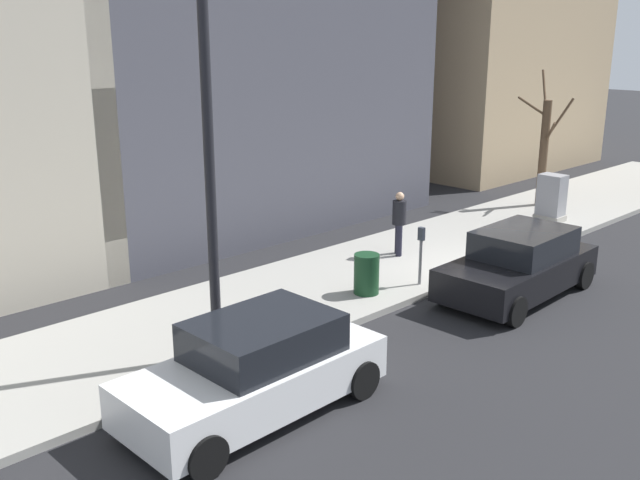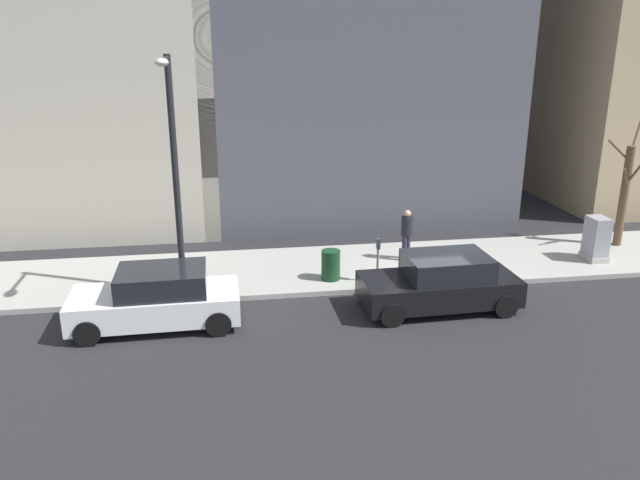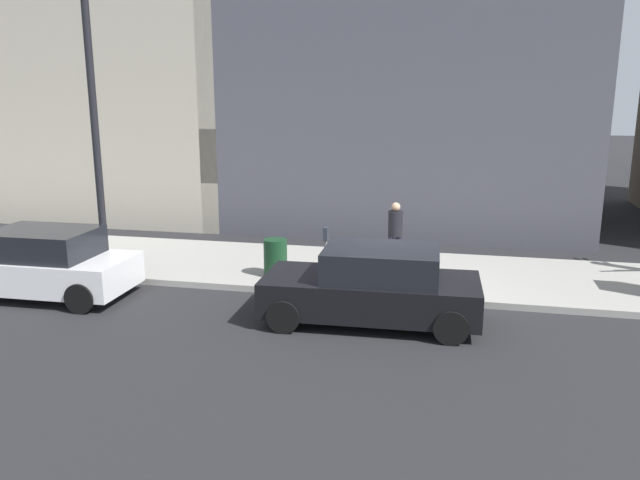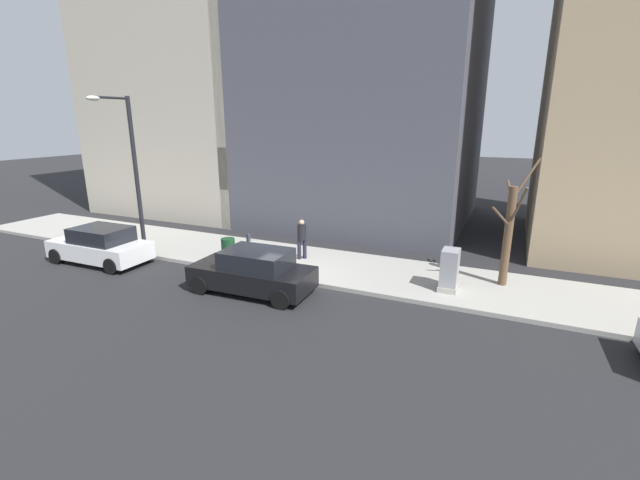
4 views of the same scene
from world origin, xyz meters
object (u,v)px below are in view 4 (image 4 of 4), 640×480
at_px(streetlamp, 130,162).
at_px(office_block_center, 367,57).
at_px(parked_car_black, 253,272).
at_px(parking_meter, 249,247).
at_px(pedestrian_near_meter, 302,237).
at_px(trash_bin, 228,249).
at_px(parked_car_white, 101,246).
at_px(utility_box, 449,270).
at_px(bare_tree, 509,232).

height_order(streetlamp, office_block_center, office_block_center).
relative_size(parked_car_black, parking_meter, 3.15).
xyz_separation_m(parked_car_black, streetlamp, (1.57, 6.93, 3.28)).
bearing_deg(pedestrian_near_meter, streetlamp, -30.98).
height_order(trash_bin, pedestrian_near_meter, pedestrian_near_meter).
relative_size(parked_car_black, pedestrian_near_meter, 2.56).
bearing_deg(trash_bin, parking_meter, -108.85).
bearing_deg(pedestrian_near_meter, parked_car_white, -21.92).
height_order(parked_car_white, pedestrian_near_meter, pedestrian_near_meter).
distance_m(parking_meter, trash_bin, 1.44).
distance_m(utility_box, bare_tree, 2.43).
distance_m(streetlamp, trash_bin, 5.52).
bearing_deg(bare_tree, streetlamp, 98.97).
xyz_separation_m(parked_car_white, office_block_center, (12.71, -7.00, 8.34)).
xyz_separation_m(parked_car_black, utility_box, (2.59, -6.11, 0.11)).
relative_size(parked_car_white, utility_box, 2.96).
relative_size(parked_car_black, streetlamp, 0.65).
bearing_deg(parked_car_black, parking_meter, 35.50).
relative_size(parked_car_black, utility_box, 2.97).
xyz_separation_m(parking_meter, streetlamp, (-0.17, 5.61, 3.04)).
height_order(parked_car_white, office_block_center, office_block_center).
distance_m(parked_car_black, parking_meter, 2.20).
xyz_separation_m(utility_box, streetlamp, (-1.02, 13.04, 3.17)).
bearing_deg(parking_meter, pedestrian_near_meter, -37.46).
bearing_deg(office_block_center, pedestrian_near_meter, -176.76).
bearing_deg(parked_car_black, parked_car_white, 87.74).
bearing_deg(parking_meter, trash_bin, 71.15).
bearing_deg(office_block_center, parking_meter, 175.51).
height_order(utility_box, pedestrian_near_meter, pedestrian_near_meter).
xyz_separation_m(utility_box, bare_tree, (1.30, -1.67, 1.19)).
distance_m(parked_car_black, bare_tree, 8.79).
relative_size(trash_bin, office_block_center, 0.05).
bearing_deg(office_block_center, streetlamp, 149.97).
bearing_deg(streetlamp, office_block_center, -30.03).
xyz_separation_m(parked_car_white, bare_tree, (3.83, -15.24, 1.30)).
bearing_deg(parked_car_white, office_block_center, -29.83).
bearing_deg(parked_car_black, pedestrian_near_meter, -2.81).
relative_size(parked_car_white, trash_bin, 4.70).
bearing_deg(parking_meter, parked_car_white, 105.27).
relative_size(streetlamp, bare_tree, 1.48).
xyz_separation_m(streetlamp, trash_bin, (0.62, -4.29, -3.42)).
height_order(parked_car_black, parking_meter, parked_car_black).
distance_m(bare_tree, office_block_center, 14.01).
distance_m(parking_meter, bare_tree, 9.41).
bearing_deg(streetlamp, parking_meter, -88.29).
height_order(parked_car_white, utility_box, utility_box).
relative_size(bare_tree, trash_bin, 4.87).
relative_size(utility_box, trash_bin, 1.59).
relative_size(parking_meter, bare_tree, 0.31).
bearing_deg(utility_box, streetlamp, 94.46).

